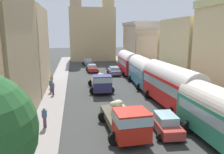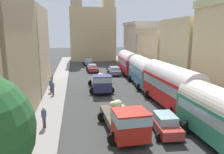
# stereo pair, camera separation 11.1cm
# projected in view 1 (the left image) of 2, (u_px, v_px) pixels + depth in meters

# --- Properties ---
(ground_plane) EXTENTS (154.00, 154.00, 0.00)m
(ground_plane) POSITION_uv_depth(u_px,v_px,m) (108.00, 83.00, 32.89)
(ground_plane) COLOR #393A38
(sidewalk_left) EXTENTS (2.50, 70.00, 0.14)m
(sidewalk_left) POSITION_uv_depth(u_px,v_px,m) (58.00, 84.00, 31.69)
(sidewalk_left) COLOR gray
(sidewalk_left) RESTS_ON ground
(sidewalk_right) EXTENTS (2.50, 70.00, 0.14)m
(sidewalk_right) POSITION_uv_depth(u_px,v_px,m) (155.00, 81.00, 34.07)
(sidewalk_right) COLOR gray
(sidewalk_right) RESTS_ON ground
(building_left_2) EXTENTS (5.77, 9.73, 10.52)m
(building_left_2) POSITION_uv_depth(u_px,v_px,m) (22.00, 50.00, 27.99)
(building_left_2) COLOR beige
(building_left_2) RESTS_ON ground
(building_right_2) EXTENTS (5.27, 9.10, 9.27)m
(building_right_2) POSITION_uv_depth(u_px,v_px,m) (189.00, 52.00, 31.10)
(building_right_2) COLOR #CEBC88
(building_right_2) RESTS_ON ground
(building_right_3) EXTENTS (4.96, 12.47, 7.76)m
(building_right_3) POSITION_uv_depth(u_px,v_px,m) (156.00, 51.00, 42.39)
(building_right_3) COLOR beige
(building_right_3) RESTS_ON ground
(building_right_4) EXTENTS (6.55, 12.29, 9.79)m
(building_right_4) POSITION_uv_depth(u_px,v_px,m) (140.00, 42.00, 55.05)
(building_right_4) COLOR beige
(building_right_4) RESTS_ON ground
(distant_church) EXTENTS (11.70, 6.95, 20.36)m
(distant_church) POSITION_uv_depth(u_px,v_px,m) (92.00, 31.00, 58.40)
(distant_church) COLOR tan
(distant_church) RESTS_ON ground
(parked_bus_1) EXTENTS (3.53, 9.64, 4.29)m
(parked_bus_1) POSITION_uv_depth(u_px,v_px,m) (171.00, 84.00, 22.07)
(parked_bus_1) COLOR red
(parked_bus_1) RESTS_ON ground
(parked_bus_2) EXTENTS (3.56, 8.78, 4.01)m
(parked_bus_2) POSITION_uv_depth(u_px,v_px,m) (143.00, 70.00, 30.79)
(parked_bus_2) COLOR teal
(parked_bus_2) RESTS_ON ground
(parked_bus_3) EXTENTS (3.37, 8.48, 4.05)m
(parked_bus_3) POSITION_uv_depth(u_px,v_px,m) (128.00, 62.00, 39.48)
(parked_bus_3) COLOR red
(parked_bus_3) RESTS_ON ground
(cargo_truck_0) EXTENTS (3.35, 6.80, 2.37)m
(cargo_truck_0) POSITION_uv_depth(u_px,v_px,m) (125.00, 119.00, 16.03)
(cargo_truck_0) COLOR red
(cargo_truck_0) RESTS_ON ground
(cargo_truck_1) EXTENTS (3.17, 7.09, 2.38)m
(cargo_truck_1) POSITION_uv_depth(u_px,v_px,m) (101.00, 82.00, 27.93)
(cargo_truck_1) COLOR navy
(cargo_truck_1) RESTS_ON ground
(car_0) EXTENTS (2.30, 4.13, 1.41)m
(car_0) POSITION_uv_depth(u_px,v_px,m) (92.00, 68.00, 42.07)
(car_0) COLOR #AA2D2C
(car_0) RESTS_ON ground
(car_1) EXTENTS (2.45, 3.91, 1.45)m
(car_1) POSITION_uv_depth(u_px,v_px,m) (88.00, 62.00, 50.65)
(car_1) COLOR slate
(car_1) RESTS_ON ground
(car_2) EXTENTS (2.27, 3.84, 1.50)m
(car_2) POSITION_uv_depth(u_px,v_px,m) (165.00, 124.00, 16.46)
(car_2) COLOR #B33831
(car_2) RESTS_ON ground
(car_3) EXTENTS (2.31, 4.06, 1.42)m
(car_3) POSITION_uv_depth(u_px,v_px,m) (114.00, 71.00, 39.15)
(car_3) COLOR gray
(car_3) RESTS_ON ground
(pedestrian_0) EXTENTS (0.40, 0.40, 1.75)m
(pedestrian_0) POSITION_uv_depth(u_px,v_px,m) (44.00, 117.00, 17.10)
(pedestrian_0) COLOR #553E4D
(pedestrian_0) RESTS_ON ground
(pedestrian_1) EXTENTS (0.48, 0.48, 1.74)m
(pedestrian_1) POSITION_uv_depth(u_px,v_px,m) (51.00, 82.00, 29.37)
(pedestrian_1) COLOR #816067
(pedestrian_1) RESTS_ON ground
(pedestrian_2) EXTENTS (0.56, 0.56, 1.80)m
(pedestrian_2) POSITION_uv_depth(u_px,v_px,m) (51.00, 85.00, 27.23)
(pedestrian_2) COLOR brown
(pedestrian_2) RESTS_ON ground
(pedestrian_3) EXTENTS (0.45, 0.45, 1.81)m
(pedestrian_3) POSITION_uv_depth(u_px,v_px,m) (52.00, 79.00, 30.46)
(pedestrian_3) COLOR #2A303E
(pedestrian_3) RESTS_ON ground
(pedestrian_4) EXTENTS (0.49, 0.49, 1.73)m
(pedestrian_4) POSITION_uv_depth(u_px,v_px,m) (53.00, 88.00, 26.06)
(pedestrian_4) COLOR #423B49
(pedestrian_4) RESTS_ON ground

